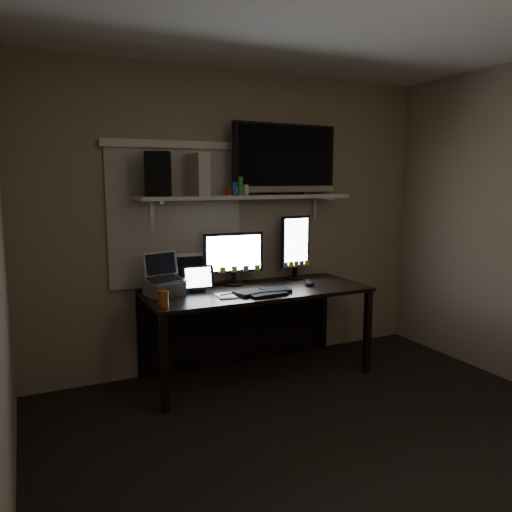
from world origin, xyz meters
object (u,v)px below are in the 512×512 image
tv (285,159)px  game_console (198,174)px  mouse (310,283)px  laptop (164,276)px  keyboard (263,291)px  tablet (198,279)px  monitor_landscape (234,259)px  speaker (158,174)px  cup (163,299)px  desk (250,307)px  monitor_portrait (295,247)px

tv → game_console: tv is taller
mouse → laptop: size_ratio=0.35×
keyboard → tablet: 0.52m
monitor_landscape → speaker: size_ratio=1.55×
tablet → laptop: size_ratio=0.76×
monitor_landscape → tv: bearing=3.7°
cup → speaker: size_ratio=0.34×
desk → tv: 1.28m
monitor_portrait → speaker: (-1.22, -0.07, 0.63)m
laptop → monitor_landscape: bearing=-0.9°
desk → cup: cup is taller
laptop → tv: 1.43m
monitor_portrait → game_console: 1.10m
monitor_portrait → mouse: size_ratio=5.03×
monitor_landscape → monitor_portrait: (0.60, 0.01, 0.06)m
keyboard → tv: tv is taller
laptop → game_console: (0.33, 0.14, 0.75)m
desk → laptop: size_ratio=5.60×
monitor_landscape → game_console: 0.75m
desk → speaker: size_ratio=5.44×
desk → monitor_portrait: (0.49, 0.12, 0.46)m
monitor_portrait → tablet: size_ratio=2.34×
desk → laptop: 0.82m
tv → mouse: bearing=-78.5°
game_console → speaker: (-0.32, -0.03, 0.00)m
tv → speaker: tv is taller
desk → mouse: size_ratio=15.89×
desk → keyboard: size_ratio=3.97×
mouse → laptop: bearing=174.9°
cup → desk: bearing=23.3°
cup → tablet: bearing=42.4°
speaker → laptop: bearing=-72.6°
desk → laptop: (-0.74, -0.06, 0.34)m
monitor_landscape → laptop: 0.66m
monitor_portrait → tablet: 0.98m
tv → keyboard: bearing=-140.7°
tablet → speaker: size_ratio=0.73×
monitor_landscape → tablet: 0.40m
monitor_landscape → game_console: (-0.30, -0.02, 0.69)m
desk → monitor_landscape: bearing=136.2°
tablet → cup: tablet is taller
game_console → monitor_landscape: bearing=-0.5°
keyboard → cup: (-0.81, -0.08, 0.04)m
monitor_portrait → keyboard: (-0.51, -0.39, -0.27)m
laptop → tv: size_ratio=0.33×
tablet → monitor_landscape: bearing=24.1°
monitor_portrait → laptop: (-1.23, -0.17, -0.12)m
keyboard → tv: size_ratio=0.46×
mouse → keyboard: bearing=-169.3°
mouse → desk: bearing=158.1°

